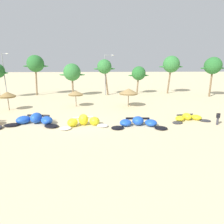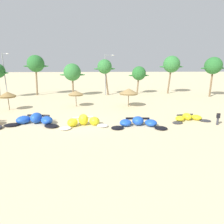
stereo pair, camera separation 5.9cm
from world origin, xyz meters
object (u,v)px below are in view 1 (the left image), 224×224
Objects in this scene: kite_left_of_center at (84,122)px; palm_left at (35,64)px; lamppost_west_center at (106,73)px; palm_center_left at (104,67)px; beach_umbrella_near_van at (7,95)px; beach_umbrella_middle at (76,93)px; kite_center at (138,123)px; person_near_kites at (218,118)px; kite_right_of_center at (188,118)px; palm_right_of_gap at (171,64)px; palm_center_right at (139,74)px; palm_right at (213,66)px; lamppost_west at (5,73)px; beach_umbrella_near_palms at (129,91)px; kite_left at (35,120)px; palm_left_of_gap at (72,72)px.

kite_left_of_center is 0.65× the size of palm_left.
palm_center_left is at bearing 149.30° from lamppost_west_center.
beach_umbrella_middle is (10.11, 2.10, -0.18)m from beach_umbrella_near_van.
kite_center is at bearing -24.90° from beach_umbrella_near_van.
person_near_kites is (18.10, -10.88, -1.47)m from beach_umbrella_middle.
kite_right_of_center is 0.62× the size of palm_right_of_gap.
person_near_kites is (28.20, -8.78, -1.65)m from beach_umbrella_near_van.
palm_center_right is 15.67m from palm_right.
person_near_kites is 0.18× the size of palm_left.
palm_left is at bearing 17.31° from lamppost_west.
beach_umbrella_near_palms is 21.24m from palm_right.
palm_center_left is (15.15, 13.62, 3.78)m from beach_umbrella_near_van.
lamppost_west reaches higher than kite_left_of_center.
kite_left is 23.03m from lamppost_west_center.
palm_right_of_gap is at bearing 42.53° from kite_left.
lamppost_west_center reaches higher than palm_right.
palm_right is (18.99, 8.68, 3.94)m from beach_umbrella_near_palms.
palm_center_right is 7.91m from lamppost_west_center.
kite_right_of_center is at bearing -63.16° from palm_center_left.
palm_right reaches higher than palm_center_left.
palm_center_left is 0.89× the size of lamppost_west_center.
beach_umbrella_near_van is 20.72m from palm_center_left.
palm_left is 1.38× the size of palm_center_right.
palm_center_right is at bearing 101.87° from person_near_kites.
lamppost_west_center is (7.32, 0.80, -0.13)m from palm_left_of_gap.
kite_left is at bearing -57.96° from lamppost_west.
kite_left_of_center is 0.89× the size of palm_center_right.
palm_left is at bearing -177.41° from palm_center_right.
palm_left_of_gap is (-10.54, 21.31, 4.74)m from kite_center.
beach_umbrella_near_van reaches higher than kite_right_of_center.
lamppost_west is at bearing -174.30° from palm_center_right.
kite_left_of_center is at bearing -98.36° from lamppost_west_center.
palm_right is at bearing 62.98° from person_near_kites.
person_near_kites is at bearing -17.29° from beach_umbrella_near_van.
beach_umbrella_middle is at bearing -147.63° from palm_right_of_gap.
lamppost_west_center reaches higher than kite_center.
palm_center_left reaches higher than beach_umbrella_near_van.
beach_umbrella_near_van is 0.32× the size of lamppost_west.
palm_left is (-18.86, 12.63, 4.34)m from beach_umbrella_near_palms.
lamppost_west_center is at bearing 119.84° from person_near_kites.
kite_right_of_center is at bearing -83.94° from palm_center_right.
palm_right is at bearing -5.96° from palm_left.
beach_umbrella_middle is at bearing 176.42° from beach_umbrella_near_palms.
kite_left is at bearing -73.63° from palm_left.
lamppost_west_center is at bearing -166.95° from palm_center_right.
kite_left reaches higher than kite_center.
palm_right_of_gap is (5.26, 22.01, 6.43)m from kite_right_of_center.
beach_umbrella_middle is (-2.16, 10.34, 1.78)m from kite_left_of_center.
person_near_kites reaches higher than kite_left_of_center.
beach_umbrella_near_palms is 0.45× the size of palm_left_of_gap.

